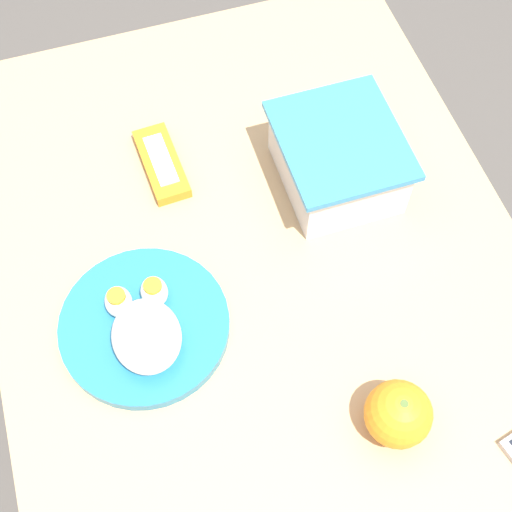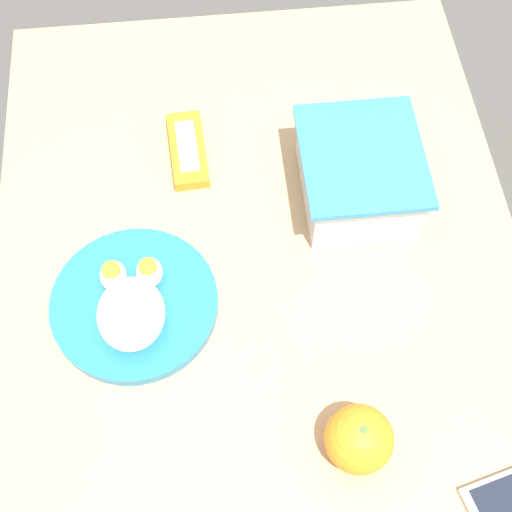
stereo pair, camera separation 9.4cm
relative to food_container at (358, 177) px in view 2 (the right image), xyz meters
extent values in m
plane|color=#4C4742|center=(0.15, -0.15, -0.82)|extent=(10.00, 10.00, 0.00)
cube|color=tan|center=(0.15, -0.15, -0.06)|extent=(1.06, 0.72, 0.03)
cylinder|color=#A07D56|center=(-0.32, -0.45, -0.45)|extent=(0.06, 0.06, 0.75)
cylinder|color=#A07D56|center=(-0.32, 0.15, -0.45)|extent=(0.06, 0.06, 0.75)
cube|color=white|center=(0.00, 0.00, 0.00)|extent=(0.17, 0.15, 0.09)
cube|color=beige|center=(0.00, 0.00, -0.01)|extent=(0.16, 0.14, 0.06)
cube|color=#338CC6|center=(0.00, 0.00, 0.05)|extent=(0.19, 0.16, 0.01)
ellipsoid|color=tan|center=(-0.05, 0.01, 0.01)|extent=(0.06, 0.04, 0.03)
ellipsoid|color=tan|center=(0.05, -0.02, 0.01)|extent=(0.06, 0.05, 0.02)
sphere|color=orange|center=(0.36, -0.06, 0.00)|extent=(0.08, 0.08, 0.08)
cylinder|color=#4C662D|center=(0.36, -0.06, 0.04)|extent=(0.01, 0.01, 0.00)
cylinder|color=teal|center=(0.15, -0.32, -0.03)|extent=(0.22, 0.22, 0.02)
ellipsoid|color=white|center=(0.18, -0.32, 0.00)|extent=(0.10, 0.09, 0.05)
ellipsoid|color=white|center=(0.12, -0.34, -0.01)|extent=(0.04, 0.03, 0.03)
cylinder|color=#F4A823|center=(0.12, -0.34, 0.01)|extent=(0.02, 0.02, 0.01)
ellipsoid|color=white|center=(0.12, -0.29, -0.01)|extent=(0.04, 0.03, 0.03)
cylinder|color=#F4A823|center=(0.12, -0.29, 0.01)|extent=(0.02, 0.02, 0.01)
cube|color=orange|center=(-0.10, -0.23, -0.03)|extent=(0.13, 0.06, 0.02)
cube|color=white|center=(-0.10, -0.23, -0.02)|extent=(0.09, 0.03, 0.00)
camera|label=1|loc=(0.54, -0.29, 0.81)|focal=50.00mm
camera|label=2|loc=(0.56, -0.20, 0.81)|focal=50.00mm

